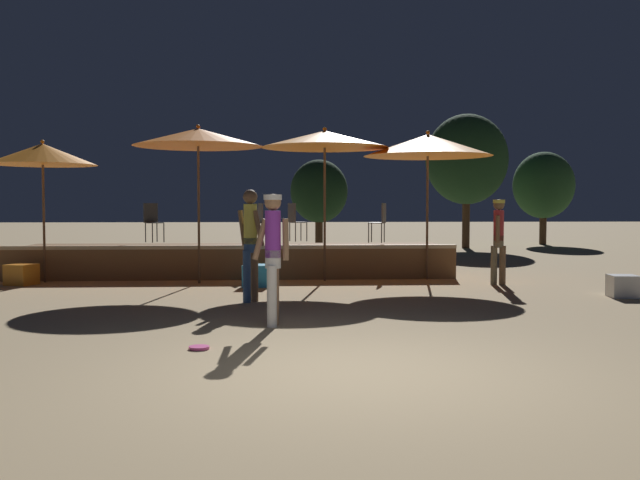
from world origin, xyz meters
name	(u,v)px	position (x,y,z in m)	size (l,w,h in m)	color
ground_plane	(353,373)	(0.00, 0.00, 0.00)	(120.00, 120.00, 0.00)	tan
wooden_deck	(235,260)	(-1.72, 9.69, 0.33)	(9.67, 2.45, 0.74)	brown
patio_umbrella_0	(43,154)	(-5.55, 8.30, 2.64)	(2.18, 2.18, 2.94)	brown
patio_umbrella_1	(198,138)	(-2.34, 7.91, 2.96)	(2.62, 2.62, 3.23)	brown
patio_umbrella_2	(325,139)	(0.25, 8.23, 2.97)	(2.68, 2.68, 3.23)	brown
patio_umbrella_3	(428,145)	(2.47, 8.42, 2.87)	(2.75, 2.75, 3.19)	brown
cube_seat_0	(257,276)	(-1.14, 7.30, 0.21)	(0.59, 0.59, 0.43)	#2D9EDB
cube_seat_1	(623,286)	(5.25, 5.28, 0.19)	(0.51, 0.51, 0.39)	white
cube_seat_2	(22,275)	(-5.85, 7.82, 0.21)	(0.64, 0.64, 0.42)	orange
person_0	(250,239)	(-1.18, 5.05, 1.03)	(0.48, 0.43, 1.85)	#2D4C7F
person_1	(499,237)	(3.67, 7.28, 0.96)	(0.28, 0.48, 1.71)	#72664C
person_2	(273,251)	(-0.79, 2.68, 0.99)	(0.50, 0.30, 1.74)	#997051
bistro_chair_0	(257,219)	(-1.21, 9.78, 1.29)	(0.43, 0.43, 0.90)	#47474C
bistro_chair_1	(380,219)	(1.60, 9.44, 1.29)	(0.44, 0.44, 0.90)	#47474C
bistro_chair_2	(295,218)	(-0.33, 10.13, 1.29)	(0.46, 0.45, 0.90)	#47474C
bistro_chair_3	(152,219)	(-3.62, 9.95, 1.29)	(0.48, 0.48, 0.90)	#2D3338
frisbee_disc	(199,348)	(-1.60, 1.21, 0.02)	(0.23, 0.23, 0.03)	#E54C99
background_tree_0	(544,185)	(9.98, 21.58, 2.39)	(2.44, 2.44, 3.74)	#3D2B1C
background_tree_1	(319,192)	(0.75, 19.18, 2.09)	(2.08, 2.08, 3.25)	#3D2B1C
background_tree_2	(467,160)	(6.21, 19.33, 3.27)	(3.02, 3.02, 4.95)	#3D2B1C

